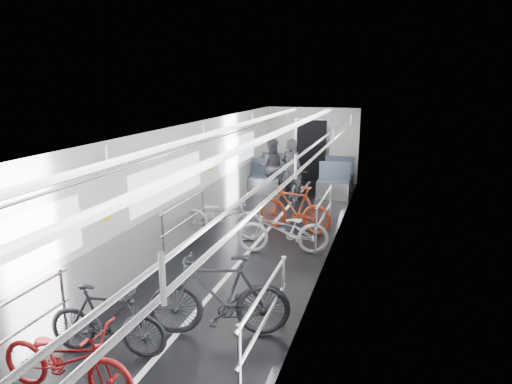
% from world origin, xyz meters
% --- Properties ---
extents(car_shell, '(3.02, 14.01, 2.41)m').
position_xyz_m(car_shell, '(0.00, 1.78, 1.13)').
color(car_shell, black).
rests_on(car_shell, ground).
extents(bike_left_near, '(1.61, 0.56, 0.85)m').
position_xyz_m(bike_left_near, '(-0.56, -4.15, 0.42)').
color(bike_left_near, maroon).
rests_on(bike_left_near, floor).
extents(bike_left_mid, '(1.55, 0.61, 0.91)m').
position_xyz_m(bike_left_mid, '(-0.58, -3.39, 0.45)').
color(bike_left_mid, black).
rests_on(bike_left_mid, floor).
extents(bike_left_far, '(1.86, 0.82, 0.95)m').
position_xyz_m(bike_left_far, '(-0.79, 0.97, 0.47)').
color(bike_left_far, '#ACABB0').
rests_on(bike_left_far, floor).
extents(bike_right_near, '(1.93, 1.03, 1.12)m').
position_xyz_m(bike_right_near, '(0.55, -2.57, 0.56)').
color(bike_right_near, black).
rests_on(bike_right_near, floor).
extents(bike_right_mid, '(1.85, 1.00, 0.92)m').
position_xyz_m(bike_right_mid, '(0.64, 0.51, 0.46)').
color(bike_right_mid, '#B7B7BD').
rests_on(bike_right_mid, floor).
extents(bike_right_far, '(1.79, 0.87, 1.04)m').
position_xyz_m(bike_right_far, '(0.57, 1.86, 0.52)').
color(bike_right_far, maroon).
rests_on(bike_right_far, floor).
extents(bike_aisle, '(0.80, 1.91, 0.98)m').
position_xyz_m(bike_aisle, '(0.14, 4.22, 0.49)').
color(bike_aisle, black).
rests_on(bike_aisle, floor).
extents(person_standing, '(0.72, 0.58, 1.73)m').
position_xyz_m(person_standing, '(-0.07, 4.32, 0.87)').
color(person_standing, black).
rests_on(person_standing, floor).
extents(person_seated, '(0.91, 0.79, 1.62)m').
position_xyz_m(person_seated, '(-0.82, 5.00, 0.81)').
color(person_seated, '#302C34').
rests_on(person_seated, floor).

